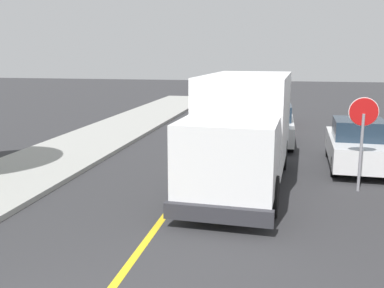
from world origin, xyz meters
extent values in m
cube|color=gold|center=(0.00, 10.00, 0.00)|extent=(0.16, 56.00, 0.01)
cube|color=white|center=(1.61, 9.53, 1.90)|extent=(2.64, 5.11, 2.60)
cube|color=white|center=(1.44, 6.03, 1.45)|extent=(2.38, 2.11, 1.70)
cube|color=#1E2D3D|center=(1.39, 5.13, 1.82)|extent=(2.04, 0.18, 0.75)
cube|color=#2D2D33|center=(1.39, 4.95, 0.42)|extent=(2.41, 0.32, 0.36)
cylinder|color=black|center=(2.50, 6.18, 0.50)|extent=(0.35, 1.01, 1.00)
cylinder|color=black|center=(0.40, 6.28, 0.50)|extent=(0.35, 1.01, 1.00)
cylinder|color=black|center=(2.72, 10.72, 0.50)|extent=(0.35, 1.01, 1.00)
cylinder|color=black|center=(0.62, 10.83, 0.50)|extent=(0.35, 1.01, 1.00)
cube|color=silver|center=(2.27, 14.90, 0.65)|extent=(1.83, 4.41, 0.76)
cube|color=#1E2D3D|center=(2.26, 15.05, 1.35)|extent=(1.60, 1.81, 0.64)
cylinder|color=black|center=(3.06, 13.49, 0.32)|extent=(0.22, 0.64, 0.64)
cylinder|color=black|center=(1.48, 13.48, 0.32)|extent=(0.22, 0.64, 0.64)
cylinder|color=black|center=(3.05, 16.31, 0.32)|extent=(0.22, 0.64, 0.64)
cylinder|color=black|center=(1.47, 16.30, 0.32)|extent=(0.22, 0.64, 0.64)
cube|color=maroon|center=(1.73, 20.52, 0.65)|extent=(1.84, 4.42, 0.76)
cube|color=#1E2D3D|center=(1.74, 20.67, 1.35)|extent=(1.60, 1.82, 0.64)
cylinder|color=black|center=(2.51, 19.11, 0.32)|extent=(0.23, 0.64, 0.64)
cylinder|color=black|center=(0.93, 19.12, 0.32)|extent=(0.23, 0.64, 0.64)
cylinder|color=black|center=(2.54, 21.92, 0.32)|extent=(0.23, 0.64, 0.64)
cylinder|color=black|center=(0.96, 21.94, 0.32)|extent=(0.23, 0.64, 0.64)
cube|color=silver|center=(5.20, 11.49, 0.65)|extent=(1.96, 4.46, 0.76)
cube|color=#1E2D3D|center=(5.19, 11.34, 1.35)|extent=(1.65, 1.86, 0.64)
cylinder|color=black|center=(4.46, 12.93, 0.32)|extent=(0.24, 0.65, 0.64)
cylinder|color=black|center=(6.04, 12.87, 0.32)|extent=(0.24, 0.65, 0.64)
cylinder|color=black|center=(4.36, 10.12, 0.32)|extent=(0.24, 0.65, 0.64)
cylinder|color=gray|center=(4.85, 8.69, 1.10)|extent=(0.08, 0.08, 2.20)
cylinder|color=red|center=(4.85, 8.72, 2.25)|extent=(0.76, 0.03, 0.76)
cylinder|color=white|center=(4.85, 8.74, 2.25)|extent=(0.80, 0.02, 0.80)
camera|label=1|loc=(2.64, -3.96, 3.81)|focal=41.24mm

